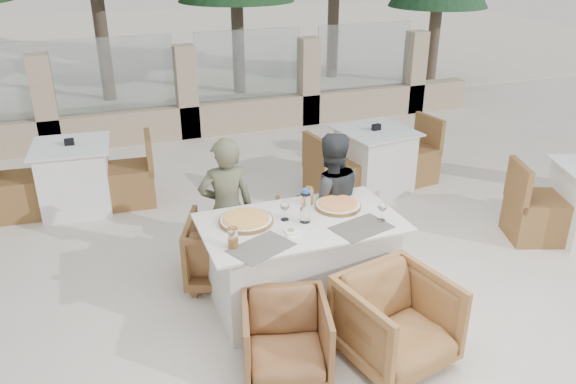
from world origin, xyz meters
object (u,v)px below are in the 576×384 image
object	(u,v)px
armchair_near_left	(286,337)
bg_table_b	(374,160)
bg_table_a	(75,177)
dining_table	(301,263)
olive_dish	(291,232)
water_bottle	(305,206)
armchair_near_right	(396,321)
wine_glass_corner	(382,210)
diner_left	(227,210)
pizza_right	(338,205)
beer_glass_right	(309,196)
beer_glass_left	(233,238)
wine_glass_centre	(285,210)
armchair_far_right	(309,231)
pizza_left	(246,220)
diner_right	(329,203)
armchair_far_left	(226,250)

from	to	relation	value
armchair_near_left	bg_table_b	bearing A→B (deg)	65.83
bg_table_a	bg_table_b	bearing A→B (deg)	-6.96
dining_table	olive_dish	distance (m)	0.47
water_bottle	armchair_near_right	distance (m)	1.11
armchair_near_right	bg_table_b	distance (m)	3.06
wine_glass_corner	diner_left	size ratio (longest dim) A/B	0.14
pizza_right	water_bottle	distance (m)	0.40
beer_glass_right	armchair_near_left	world-z (taller)	beer_glass_right
armchair_near_right	beer_glass_left	bearing A→B (deg)	133.87
bg_table_a	dining_table	bearing A→B (deg)	-51.78
dining_table	wine_glass_centre	size ratio (longest dim) A/B	8.70
olive_dish	bg_table_b	world-z (taller)	olive_dish
wine_glass_centre	bg_table_a	distance (m)	3.00
beer_glass_right	wine_glass_corner	bearing A→B (deg)	-49.27
armchair_far_right	diner_left	size ratio (longest dim) A/B	0.46
bg_table_b	armchair_near_left	bearing A→B (deg)	-136.78
water_bottle	pizza_left	bearing A→B (deg)	161.52
dining_table	water_bottle	bearing A→B (deg)	-32.28
pizza_left	armchair_near_left	size ratio (longest dim) A/B	0.70
pizza_right	beer_glass_right	world-z (taller)	beer_glass_right
diner_right	pizza_right	bearing A→B (deg)	85.42
wine_glass_corner	olive_dish	xyz separation A→B (m)	(-0.75, 0.04, -0.07)
armchair_far_right	olive_dish	bearing A→B (deg)	74.39
bg_table_a	beer_glass_right	bearing A→B (deg)	-45.89
wine_glass_corner	armchair_near_left	size ratio (longest dim) A/B	0.30
wine_glass_corner	armchair_far_right	size ratio (longest dim) A/B	0.30
armchair_near_left	armchair_near_right	size ratio (longest dim) A/B	0.84
wine_glass_centre	armchair_near_left	world-z (taller)	wine_glass_centre
wine_glass_corner	diner_left	world-z (taller)	diner_left
diner_right	bg_table_a	world-z (taller)	diner_right
beer_glass_right	diner_left	xyz separation A→B (m)	(-0.63, 0.34, -0.18)
beer_glass_left	armchair_near_left	distance (m)	0.80
beer_glass_right	armchair_near_left	bearing A→B (deg)	-119.95
water_bottle	armchair_far_right	xyz separation A→B (m)	(0.33, 0.70, -0.64)
diner_left	beer_glass_right	bearing A→B (deg)	157.71
pizza_left	bg_table_a	xyz separation A→B (m)	(-1.28, 2.44, -0.41)
pizza_left	armchair_far_left	size ratio (longest dim) A/B	0.63
water_bottle	bg_table_a	distance (m)	3.16
armchair_far_left	diner_left	size ratio (longest dim) A/B	0.51
pizza_right	wine_glass_centre	world-z (taller)	wine_glass_centre
wine_glass_centre	diner_right	xyz separation A→B (m)	(0.57, 0.38, -0.20)
dining_table	beer_glass_right	size ratio (longest dim) A/B	10.54
wine_glass_centre	olive_dish	world-z (taller)	wine_glass_centre
olive_dish	bg_table_a	distance (m)	3.18
armchair_near_left	bg_table_b	xyz separation A→B (m)	(2.09, 2.60, 0.11)
pizza_left	wine_glass_centre	distance (m)	0.32
armchair_near_right	wine_glass_centre	bearing A→B (deg)	105.58
pizza_right	olive_dish	distance (m)	0.61
dining_table	armchair_near_right	world-z (taller)	dining_table
armchair_near_right	armchair_far_right	bearing A→B (deg)	79.49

